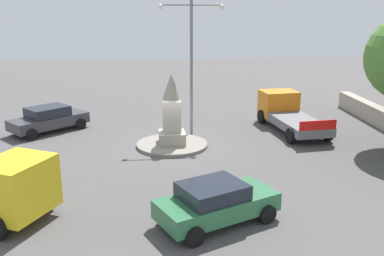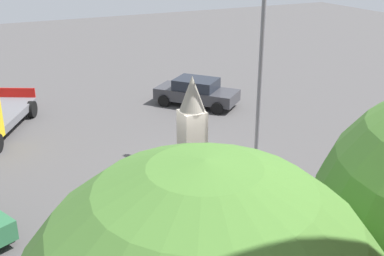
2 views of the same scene
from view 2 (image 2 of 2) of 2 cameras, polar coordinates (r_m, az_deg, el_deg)
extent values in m
plane|color=#4F4C4C|center=(18.84, 0.02, -5.01)|extent=(80.00, 80.00, 0.00)
cylinder|color=gray|center=(18.80, 0.02, -4.78)|extent=(3.71, 3.71, 0.17)
cube|color=#9E9687|center=(18.63, 0.02, -3.70)|extent=(1.34, 1.34, 0.62)
cube|color=#9E9687|center=(18.17, 0.02, -0.45)|extent=(0.90, 0.90, 1.67)
cone|color=#9E9687|center=(17.65, 0.02, 4.13)|extent=(0.99, 0.99, 1.37)
cylinder|color=slate|center=(17.45, 8.11, 5.71)|extent=(0.16, 0.16, 7.45)
cylinder|color=black|center=(15.59, -21.09, -11.43)|extent=(0.67, 0.46, 0.64)
cube|color=#38383D|center=(25.88, 0.56, 4.04)|extent=(4.50, 4.21, 0.60)
cube|color=#1E232D|center=(25.72, 0.50, 5.28)|extent=(2.73, 2.67, 0.56)
cylinder|color=black|center=(25.83, -3.37, 3.27)|extent=(0.63, 0.58, 0.64)
cylinder|color=black|center=(27.34, -1.69, 4.35)|extent=(0.63, 0.58, 0.64)
cylinder|color=black|center=(24.65, 3.04, 2.36)|extent=(0.63, 0.58, 0.64)
cylinder|color=black|center=(26.23, 4.42, 3.53)|extent=(0.63, 0.58, 0.64)
cube|color=slate|center=(13.96, 18.08, -13.51)|extent=(2.56, 4.44, 0.48)
cylinder|color=black|center=(13.88, 10.92, -14.17)|extent=(0.36, 0.86, 0.84)
cube|color=slate|center=(24.75, -21.95, 1.55)|extent=(4.74, 3.89, 0.37)
cube|color=red|center=(26.43, -20.37, 3.98)|extent=(1.03, 1.89, 0.50)
cylinder|color=black|center=(25.50, -18.56, 2.13)|extent=(0.87, 0.64, 0.84)
camera|label=1|loc=(21.63, -65.86, 4.96)|focal=39.82mm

